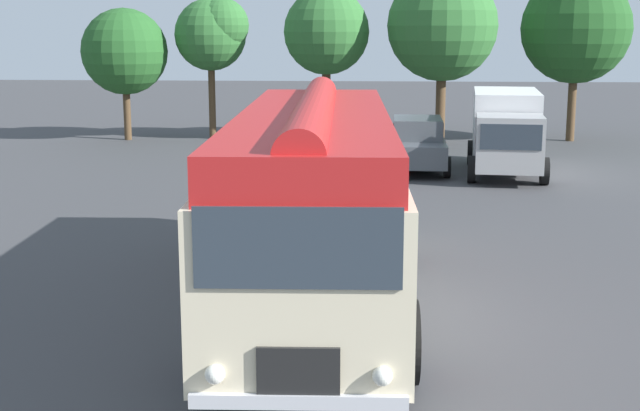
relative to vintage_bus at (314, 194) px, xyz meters
The scene contains 10 objects.
ground_plane 2.13m from the vintage_bus, 17.56° to the right, with size 120.00×120.00×0.00m, color #3D3D3F.
vintage_bus is the anchor object (origin of this frame).
car_near_left 14.21m from the vintage_bus, 91.50° to the left, with size 2.41×4.40×1.66m.
car_mid_left 14.45m from the vintage_bus, 80.79° to the left, with size 2.02×4.23×1.66m.
box_van 14.92m from the vintage_bus, 70.21° to the left, with size 2.74×5.92×2.50m.
tree_far_left 23.14m from the vintage_bus, 113.02° to the left, with size 3.40×3.40×5.21m.
tree_left_of_centre 22.55m from the vintage_bus, 104.16° to the left, with size 3.01×2.86×5.60m.
tree_centre 21.55m from the vintage_bus, 92.62° to the left, with size 3.36×3.36×5.97m.
tree_right_of_centre 21.59m from the vintage_bus, 80.85° to the left, with size 4.27×4.27×6.66m.
tree_far_right 23.86m from the vintage_bus, 68.12° to the left, with size 4.27×4.27×6.54m.
Camera 1 is at (0.03, -13.67, 4.55)m, focal length 50.00 mm.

